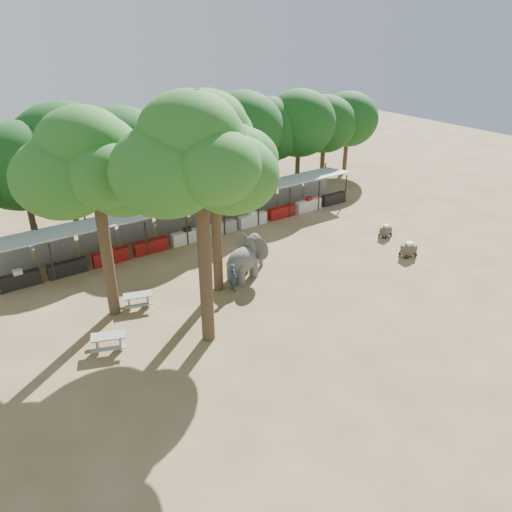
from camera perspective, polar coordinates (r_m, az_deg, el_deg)
ground at (r=27.18m, az=7.85°, el=-7.08°), size 100.00×100.00×0.00m
vendor_stalls at (r=36.73m, az=-6.65°, el=4.23°), size 28.00×2.99×2.80m
yard_tree_left at (r=25.36m, az=-18.48°, el=9.78°), size 7.10×6.90×11.02m
yard_tree_center at (r=21.69m, az=-7.02°, el=11.07°), size 7.10×6.90×12.04m
yard_tree_back at (r=26.65m, az=-5.36°, el=12.49°), size 7.10×6.90×11.36m
backdrop_trees at (r=39.86m, az=-10.65°, el=12.26°), size 46.46×5.95×8.33m
elephant at (r=30.49m, az=-1.11°, el=-0.13°), size 3.46×2.59×2.57m
handler at (r=29.10m, az=-2.64°, el=-2.46°), size 0.44×0.64×1.72m
picnic_table_near at (r=25.41m, az=-16.48°, el=-9.20°), size 2.04×1.94×0.81m
picnic_table_far at (r=28.44m, az=-13.34°, el=-4.78°), size 1.89×1.79×0.77m
cart_front at (r=34.84m, az=17.04°, el=0.73°), size 1.15×0.86×1.02m
cart_back at (r=37.54m, az=14.61°, el=2.82°), size 1.02×0.75×0.92m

